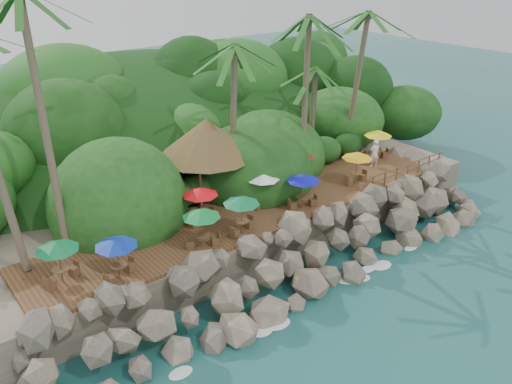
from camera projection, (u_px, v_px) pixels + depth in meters
ground at (330, 294)px, 26.42m from camera, size 140.00×140.00×0.00m
land_base at (169, 175)px, 37.43m from camera, size 32.00×25.20×2.10m
jungle_hill at (124, 159)px, 43.24m from camera, size 44.80×28.00×15.40m
seawall at (304, 257)px, 27.36m from camera, size 29.00×4.00×2.30m
terrace at (256, 211)px, 29.79m from camera, size 26.00×5.00×0.20m
jungle_foliage at (177, 193)px, 37.15m from camera, size 44.00×16.00×12.00m
foam_line at (326, 291)px, 26.62m from camera, size 25.20×0.80×0.06m
palms at (230, 29)px, 28.19m from camera, size 29.27×7.25×13.04m
palapa at (206, 138)px, 30.29m from camera, size 5.62×5.62×4.60m
dining_clusters at (255, 186)px, 28.55m from camera, size 24.42×5.10×2.06m
railing at (408, 169)px, 33.58m from camera, size 7.20×0.10×1.00m
waiter at (375, 153)px, 35.19m from camera, size 0.79×0.63×1.88m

